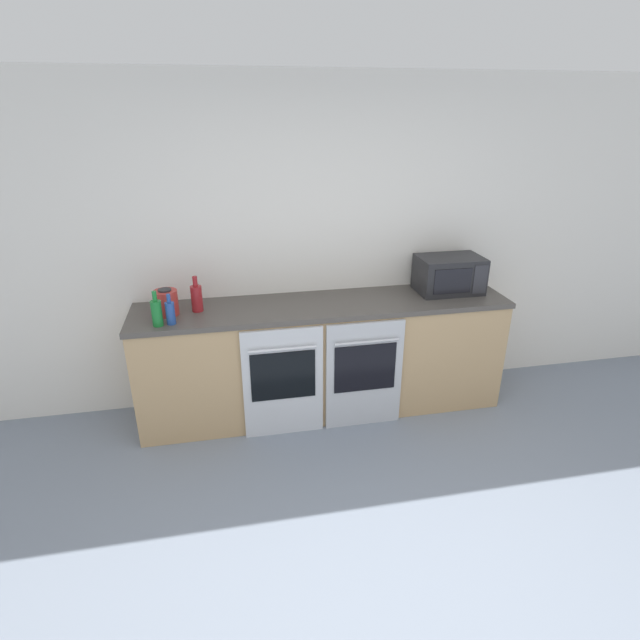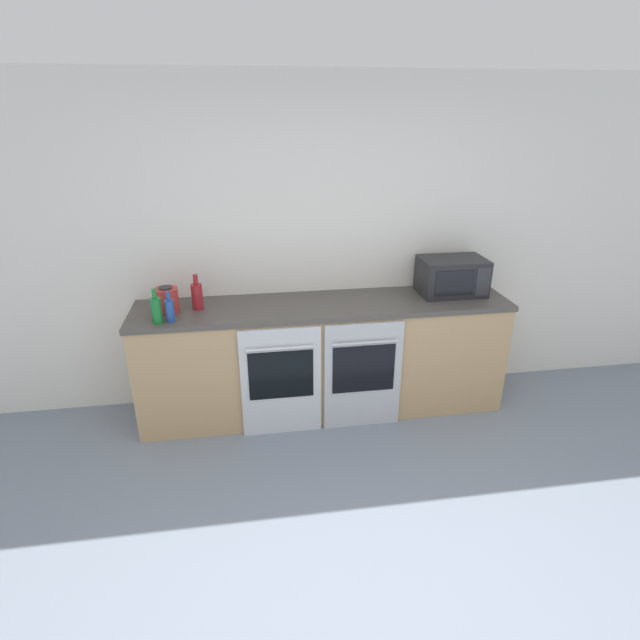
{
  "view_description": "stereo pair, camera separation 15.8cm",
  "coord_description": "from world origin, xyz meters",
  "px_view_note": "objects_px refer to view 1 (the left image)",
  "views": [
    {
      "loc": [
        -0.73,
        -1.59,
        2.33
      ],
      "look_at": [
        -0.03,
        1.95,
        0.8
      ],
      "focal_mm": 28.0,
      "sensor_mm": 36.0,
      "label": 1
    },
    {
      "loc": [
        -0.57,
        -1.62,
        2.33
      ],
      "look_at": [
        -0.03,
        1.95,
        0.8
      ],
      "focal_mm": 28.0,
      "sensor_mm": 36.0,
      "label": 2
    }
  ],
  "objects_px": {
    "kettle": "(166,302)",
    "oven_left": "(283,382)",
    "bottle_green": "(157,312)",
    "bottle_blue": "(170,312)",
    "microwave": "(449,274)",
    "bottle_red": "(197,298)",
    "oven_right": "(364,374)"
  },
  "relations": [
    {
      "from": "oven_left",
      "to": "bottle_blue",
      "type": "xyz_separation_m",
      "value": [
        -0.76,
        0.12,
        0.58
      ]
    },
    {
      "from": "oven_right",
      "to": "bottle_blue",
      "type": "height_order",
      "value": "bottle_blue"
    },
    {
      "from": "microwave",
      "to": "oven_right",
      "type": "bearing_deg",
      "value": -154.88
    },
    {
      "from": "oven_left",
      "to": "microwave",
      "type": "distance_m",
      "value": 1.61
    },
    {
      "from": "oven_right",
      "to": "microwave",
      "type": "bearing_deg",
      "value": 25.12
    },
    {
      "from": "microwave",
      "to": "bottle_green",
      "type": "relative_size",
      "value": 2.04
    },
    {
      "from": "kettle",
      "to": "microwave",
      "type": "bearing_deg",
      "value": 1.74
    },
    {
      "from": "oven_left",
      "to": "kettle",
      "type": "xyz_separation_m",
      "value": [
        -0.8,
        0.31,
        0.58
      ]
    },
    {
      "from": "oven_right",
      "to": "bottle_green",
      "type": "xyz_separation_m",
      "value": [
        -1.47,
        0.11,
        0.59
      ]
    },
    {
      "from": "microwave",
      "to": "kettle",
      "type": "distance_m",
      "value": 2.23
    },
    {
      "from": "bottle_blue",
      "to": "oven_right",
      "type": "bearing_deg",
      "value": -5.01
    },
    {
      "from": "oven_left",
      "to": "bottle_red",
      "type": "distance_m",
      "value": 0.9
    },
    {
      "from": "kettle",
      "to": "oven_left",
      "type": "bearing_deg",
      "value": -21.03
    },
    {
      "from": "oven_left",
      "to": "bottle_green",
      "type": "height_order",
      "value": "bottle_green"
    },
    {
      "from": "oven_left",
      "to": "bottle_blue",
      "type": "distance_m",
      "value": 0.96
    },
    {
      "from": "oven_right",
      "to": "kettle",
      "type": "xyz_separation_m",
      "value": [
        -1.43,
        0.31,
        0.58
      ]
    },
    {
      "from": "oven_right",
      "to": "microwave",
      "type": "height_order",
      "value": "microwave"
    },
    {
      "from": "kettle",
      "to": "oven_right",
      "type": "bearing_deg",
      "value": -12.17
    },
    {
      "from": "oven_right",
      "to": "microwave",
      "type": "relative_size",
      "value": 1.71
    },
    {
      "from": "oven_left",
      "to": "microwave",
      "type": "relative_size",
      "value": 1.71
    },
    {
      "from": "bottle_green",
      "to": "kettle",
      "type": "distance_m",
      "value": 0.21
    },
    {
      "from": "microwave",
      "to": "bottle_red",
      "type": "distance_m",
      "value": 2.01
    },
    {
      "from": "oven_left",
      "to": "kettle",
      "type": "distance_m",
      "value": 1.04
    },
    {
      "from": "oven_right",
      "to": "bottle_blue",
      "type": "relative_size",
      "value": 3.98
    },
    {
      "from": "oven_right",
      "to": "bottle_blue",
      "type": "bearing_deg",
      "value": 174.99
    },
    {
      "from": "bottle_blue",
      "to": "bottle_green",
      "type": "distance_m",
      "value": 0.09
    },
    {
      "from": "bottle_blue",
      "to": "microwave",
      "type": "bearing_deg",
      "value": 6.63
    },
    {
      "from": "microwave",
      "to": "bottle_green",
      "type": "height_order",
      "value": "microwave"
    },
    {
      "from": "oven_left",
      "to": "bottle_red",
      "type": "height_order",
      "value": "bottle_red"
    },
    {
      "from": "bottle_red",
      "to": "kettle",
      "type": "relative_size",
      "value": 1.38
    },
    {
      "from": "oven_left",
      "to": "bottle_green",
      "type": "xyz_separation_m",
      "value": [
        -0.85,
        0.11,
        0.59
      ]
    },
    {
      "from": "bottle_green",
      "to": "oven_left",
      "type": "bearing_deg",
      "value": -7.25
    }
  ]
}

